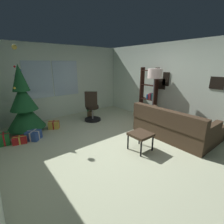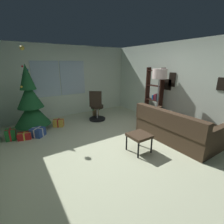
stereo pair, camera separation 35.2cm
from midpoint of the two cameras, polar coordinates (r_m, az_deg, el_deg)
ground_plane at (r=3.95m, az=3.70°, el=-12.70°), size 4.66×5.96×0.10m
wall_back_with_windows at (r=6.15m, az=-13.61°, el=10.63°), size 4.66×0.12×2.53m
wall_right_with_frames at (r=5.27m, az=25.48°, el=8.41°), size 0.12×5.96×2.53m
couch at (r=4.56m, az=25.82°, el=-5.54°), size 1.70×1.99×0.82m
footstool at (r=3.63m, az=12.51°, el=-8.66°), size 0.45×0.45×0.42m
holiday_tree at (r=5.08m, az=-25.42°, el=2.66°), size 0.99×0.99×2.36m
gift_box_red at (r=4.71m, az=-27.02°, el=-7.74°), size 0.35×0.26×0.18m
gift_box_green at (r=4.85m, az=-30.84°, el=-7.00°), size 0.25×0.31×0.28m
gift_box_gold at (r=5.23m, az=-16.79°, el=-3.80°), size 0.37×0.34×0.23m
gift_box_blue at (r=4.73m, az=-23.16°, el=-6.68°), size 0.43×0.43×0.24m
office_chair at (r=5.46m, az=-3.68°, el=1.08°), size 0.59×0.60×1.05m
bookshelf at (r=5.59m, az=16.56°, el=4.70°), size 0.18×0.64×1.78m
floor_lamp at (r=4.96m, az=18.65°, el=11.75°), size 0.42×0.42×1.76m
potted_plant at (r=5.91m, az=-4.01°, el=0.52°), size 0.39×0.27×0.61m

